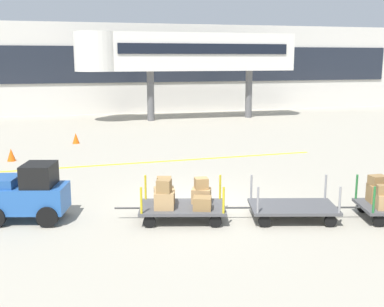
% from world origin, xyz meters
% --- Properties ---
extents(ground_plane, '(120.00, 120.00, 0.00)m').
position_xyz_m(ground_plane, '(0.00, 0.00, 0.00)').
color(ground_plane, '#A8A08E').
extents(apron_lead_line, '(17.22, 0.93, 0.01)m').
position_xyz_m(apron_lead_line, '(-1.47, 6.31, 0.00)').
color(apron_lead_line, yellow).
rests_on(apron_lead_line, ground_plane).
extents(terminal_building, '(50.64, 2.51, 7.02)m').
position_xyz_m(terminal_building, '(0.00, 25.98, 3.52)').
color(terminal_building, beige).
rests_on(terminal_building, ground_plane).
extents(jet_bridge, '(15.45, 3.00, 6.07)m').
position_xyz_m(jet_bridge, '(4.05, 19.99, 4.72)').
color(jet_bridge, silver).
rests_on(jet_bridge, ground_plane).
extents(baggage_tug, '(2.30, 1.66, 1.58)m').
position_xyz_m(baggage_tug, '(-4.81, -0.13, 0.75)').
color(baggage_tug, '#2659A5').
rests_on(baggage_tug, ground_plane).
extents(baggage_cart_lead, '(3.09, 1.92, 1.21)m').
position_xyz_m(baggage_cart_lead, '(-0.81, -1.10, 0.55)').
color(baggage_cart_lead, '#4C4C4F').
rests_on(baggage_cart_lead, ground_plane).
extents(baggage_cart_middle, '(3.09, 1.92, 1.10)m').
position_xyz_m(baggage_cart_middle, '(2.13, -1.87, 0.35)').
color(baggage_cart_middle, '#4C4C4F').
rests_on(baggage_cart_middle, ground_plane).
extents(safety_cone_near, '(0.36, 0.36, 0.55)m').
position_xyz_m(safety_cone_near, '(-6.09, 8.13, 0.28)').
color(safety_cone_near, '#EA590F').
rests_on(safety_cone_near, ground_plane).
extents(safety_cone_far, '(0.36, 0.36, 0.55)m').
position_xyz_m(safety_cone_far, '(-3.31, 11.85, 0.28)').
color(safety_cone_far, '#EA590F').
rests_on(safety_cone_far, ground_plane).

